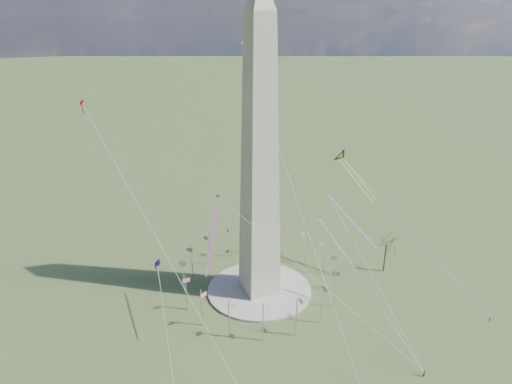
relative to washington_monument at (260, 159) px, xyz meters
name	(u,v)px	position (x,y,z in m)	size (l,w,h in m)	color
ground	(259,291)	(0.00, 0.00, -47.95)	(2000.00, 2000.00, 0.00)	#42562B
plaza	(259,290)	(0.00, 0.00, -47.55)	(36.00, 36.00, 0.80)	#B2B0A2
washington_monument	(260,159)	(0.00, 0.00, 0.00)	(15.56, 15.56, 100.00)	#BBB39C
flagpole_ring	(259,273)	(0.00, 0.00, -40.68)	(54.40, 54.40, 13.00)	silver
tree_near	(387,242)	(47.87, -7.47, -35.81)	(9.73, 9.73, 17.03)	#46332A
person_east	(490,319)	(58.65, -45.33, -47.13)	(0.60, 0.39, 1.64)	gray
person_centre	(424,373)	(23.06, -54.63, -47.02)	(1.09, 0.45, 1.86)	gray
kite_delta_black	(343,159)	(38.62, 10.46, -7.83)	(8.88, 19.19, 15.62)	black
kite_diamond_purple	(157,266)	(-33.93, 2.04, -31.01)	(1.99, 3.14, 9.72)	#3D1664
kite_streamer_left	(344,212)	(24.79, -11.60, -17.74)	(8.34, 19.73, 14.15)	#FF2852
kite_streamer_mid	(214,223)	(-18.39, -8.26, -14.55)	(12.27, 20.20, 15.45)	#FF2852
kite_streamer_right	(331,234)	(31.42, 4.54, -34.73)	(4.87, 19.18, 13.27)	#FF2852
kite_small_red	(82,104)	(-46.89, 40.82, 13.88)	(1.46, 1.95, 4.99)	red
kite_small_white	(243,44)	(11.13, 38.26, 31.74)	(1.52, 1.46, 4.30)	white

